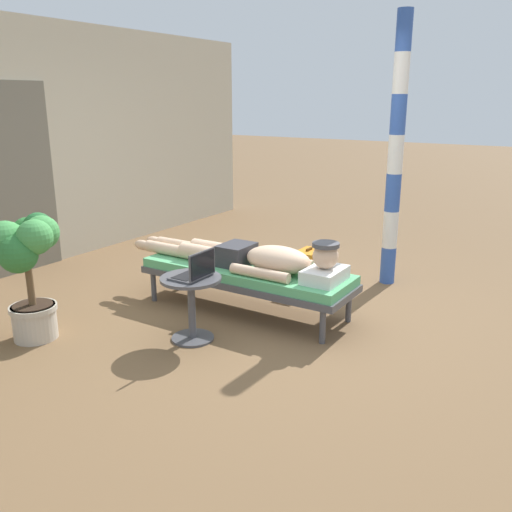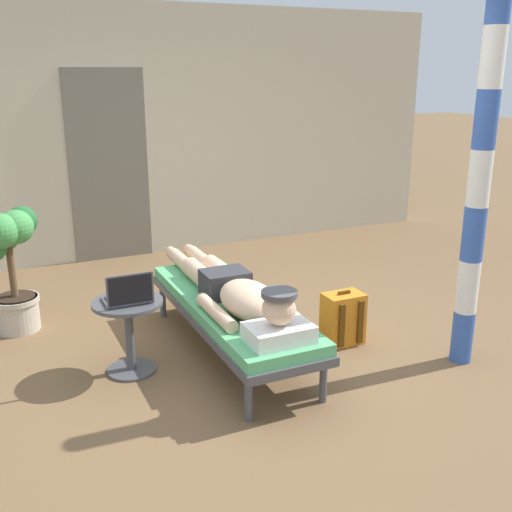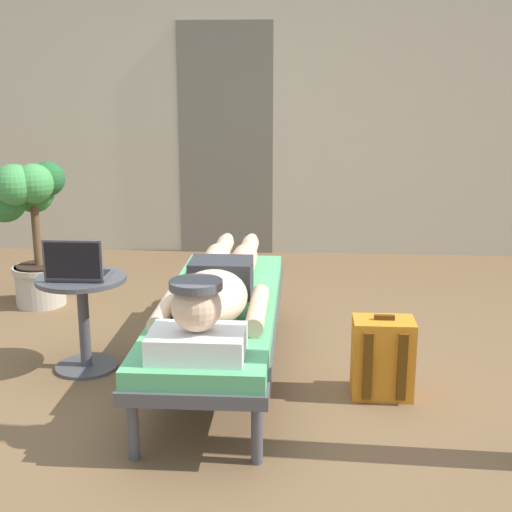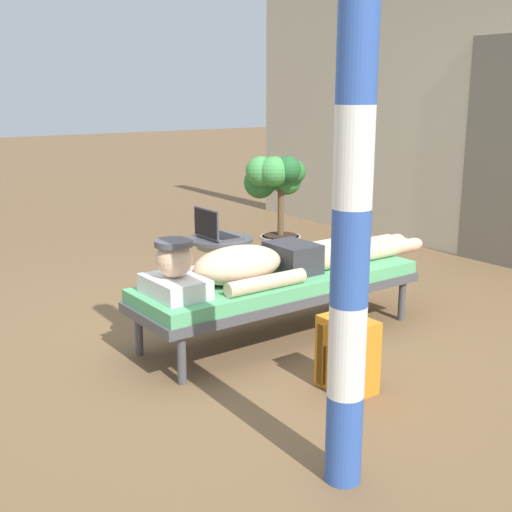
% 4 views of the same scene
% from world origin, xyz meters
% --- Properties ---
extents(ground_plane, '(40.00, 40.00, 0.00)m').
position_xyz_m(ground_plane, '(0.00, 0.00, 0.00)').
color(ground_plane, brown).
extents(house_wall_back, '(7.60, 0.20, 2.70)m').
position_xyz_m(house_wall_back, '(0.08, 3.00, 1.35)').
color(house_wall_back, beige).
rests_on(house_wall_back, ground).
extents(house_door_panel, '(0.84, 0.03, 2.04)m').
position_xyz_m(house_door_panel, '(-0.18, 2.89, 1.02)').
color(house_door_panel, '#6D6759').
rests_on(house_door_panel, ground).
extents(lounge_chair, '(0.62, 1.97, 0.42)m').
position_xyz_m(lounge_chair, '(0.08, 0.14, 0.35)').
color(lounge_chair, '#4C4C51').
rests_on(lounge_chair, ground).
extents(person_reclining, '(0.53, 2.17, 0.33)m').
position_xyz_m(person_reclining, '(0.08, 0.04, 0.52)').
color(person_reclining, white).
rests_on(person_reclining, lounge_chair).
extents(side_table, '(0.48, 0.48, 0.52)m').
position_xyz_m(side_table, '(-0.66, 0.17, 0.36)').
color(side_table, '#4C4C51').
rests_on(side_table, ground).
extents(laptop, '(0.31, 0.24, 0.23)m').
position_xyz_m(laptop, '(-0.66, 0.12, 0.58)').
color(laptop, '#4C4C51').
rests_on(laptop, side_table).
extents(backpack, '(0.30, 0.26, 0.42)m').
position_xyz_m(backpack, '(0.92, -0.06, 0.20)').
color(backpack, orange).
rests_on(backpack, ground).
extents(potted_plant, '(0.53, 0.55, 1.01)m').
position_xyz_m(potted_plant, '(-1.35, 1.22, 0.68)').
color(potted_plant, '#BFB29E').
rests_on(potted_plant, ground).
extents(porch_post, '(0.15, 0.15, 2.66)m').
position_xyz_m(porch_post, '(1.54, -0.67, 1.33)').
color(porch_post, '#3359B2').
rests_on(porch_post, ground).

